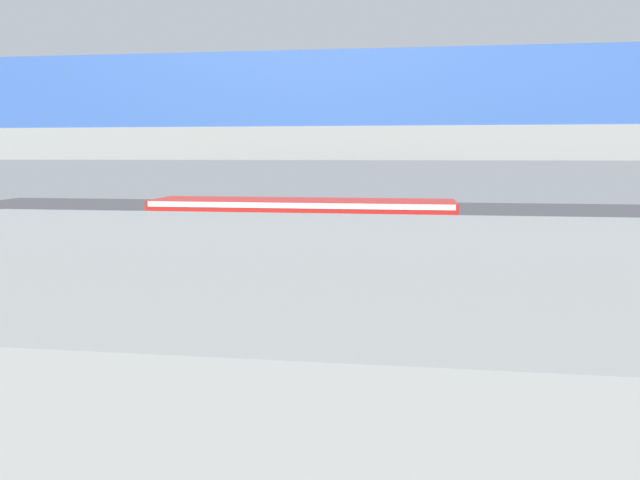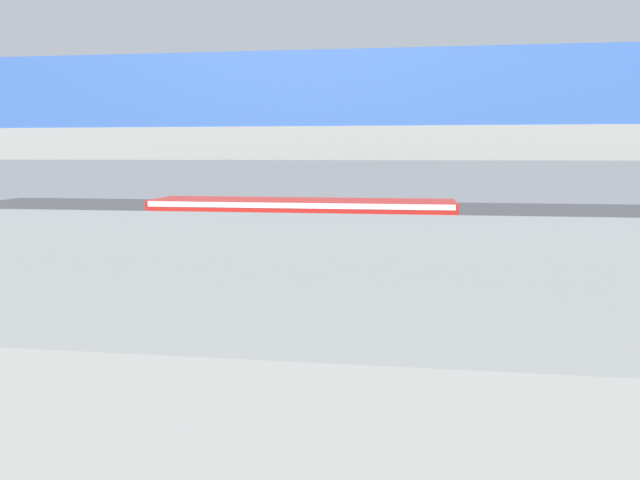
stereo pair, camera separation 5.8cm
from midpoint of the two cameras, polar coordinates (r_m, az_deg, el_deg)
ground at (r=22.21m, az=1.71°, el=-4.50°), size 80.00×80.00×0.00m
city_bus at (r=23.01m, az=-1.63°, el=0.71°), size 11.54×2.85×3.15m
parked_van at (r=16.66m, az=27.02°, el=-5.55°), size 4.80×2.17×2.05m
traffic_sign at (r=25.62m, az=11.76°, el=1.33°), size 0.08×0.60×2.80m
lane_dash_leftmost at (r=24.77m, az=21.04°, el=-3.71°), size 2.00×0.20×0.01m
lane_dash_left at (r=24.17m, az=11.75°, el=-3.61°), size 2.00×0.20×0.01m
lane_dash_centre at (r=24.23m, az=2.25°, el=-3.42°), size 2.00×0.20×0.01m
lane_dash_right at (r=24.94m, az=-6.95°, el=-3.13°), size 2.00×0.20×0.01m
lane_dash_rightmost at (r=26.25m, az=-15.43°, el=-2.80°), size 2.00×0.20×0.01m
pedestrian_overpass at (r=10.49m, az=-5.02°, el=7.10°), size 26.87×2.60×6.39m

